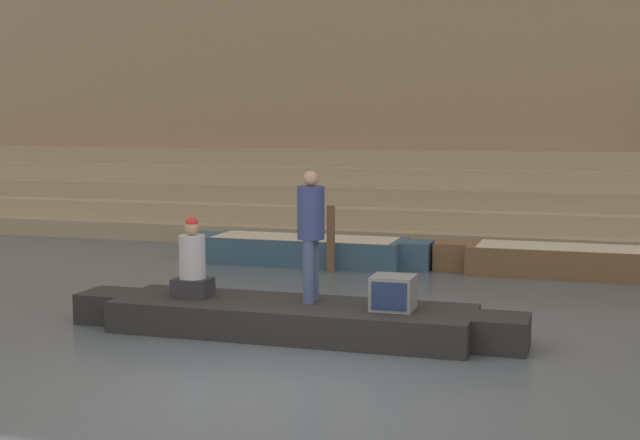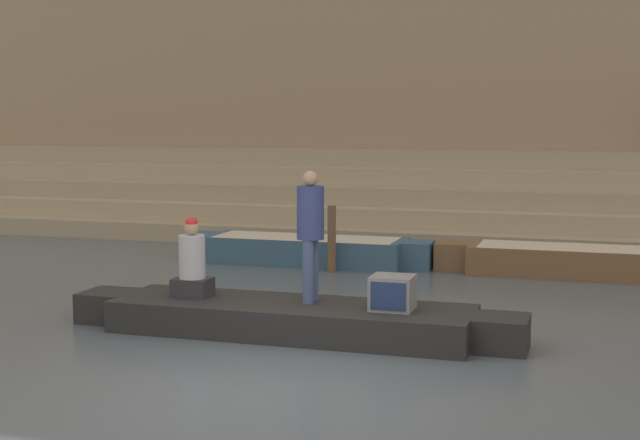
# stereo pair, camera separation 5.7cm
# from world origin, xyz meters

# --- Properties ---
(ground_plane) EXTENTS (120.00, 120.00, 0.00)m
(ground_plane) POSITION_xyz_m (0.00, 0.00, 0.00)
(ground_plane) COLOR #4C5660
(ghat_steps) EXTENTS (36.00, 2.98, 1.95)m
(ghat_steps) POSITION_xyz_m (0.00, 10.98, 0.71)
(ghat_steps) COLOR gray
(ghat_steps) RESTS_ON ground
(back_wall) EXTENTS (34.20, 1.28, 8.48)m
(back_wall) POSITION_xyz_m (0.00, 12.67, 4.21)
(back_wall) COLOR #937A60
(back_wall) RESTS_ON ground
(rowboat_main) EXTENTS (5.74, 1.38, 0.39)m
(rowboat_main) POSITION_xyz_m (-0.52, 2.08, 0.21)
(rowboat_main) COLOR black
(rowboat_main) RESTS_ON ground
(person_standing) EXTENTS (0.34, 0.34, 1.63)m
(person_standing) POSITION_xyz_m (-0.31, 2.22, 1.33)
(person_standing) COLOR #3D4C75
(person_standing) RESTS_ON rowboat_main
(person_rowing) EXTENTS (0.47, 0.37, 1.02)m
(person_rowing) POSITION_xyz_m (-1.87, 2.13, 0.80)
(person_rowing) COLOR #28282D
(person_rowing) RESTS_ON rowboat_main
(tv_set) EXTENTS (0.50, 0.47, 0.41)m
(tv_set) POSITION_xyz_m (0.76, 2.07, 0.60)
(tv_set) COLOR slate
(tv_set) RESTS_ON rowboat_main
(moored_boat_shore) EXTENTS (5.40, 1.18, 0.49)m
(moored_boat_shore) POSITION_xyz_m (3.05, 7.44, 0.26)
(moored_boat_shore) COLOR brown
(moored_boat_shore) RESTS_ON ground
(moored_boat_distant) EXTENTS (4.69, 1.18, 0.49)m
(moored_boat_distant) POSITION_xyz_m (-2.04, 7.30, 0.26)
(moored_boat_distant) COLOR #33516B
(moored_boat_distant) RESTS_ON ground
(mooring_post) EXTENTS (0.15, 0.15, 1.16)m
(mooring_post) POSITION_xyz_m (-1.33, 6.54, 0.58)
(mooring_post) COLOR brown
(mooring_post) RESTS_ON ground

